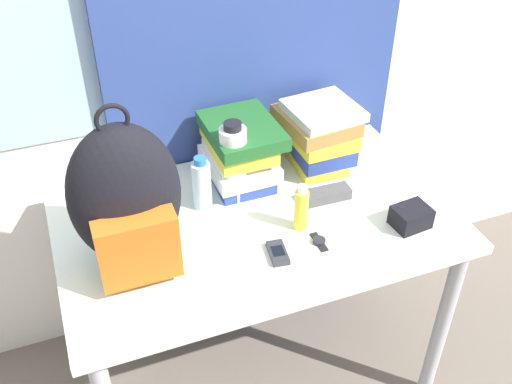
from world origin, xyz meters
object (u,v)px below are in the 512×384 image
sunscreen_bottle (301,209)px  backpack (126,201)px  cell_phone (277,253)px  book_stack_left (240,151)px  wristwatch (319,241)px  camera_pouch (411,217)px  book_stack_center (317,133)px  sports_bottle (234,163)px  sunglasses_case (327,195)px  water_bottle (202,184)px

sunscreen_bottle → backpack: bearing=174.9°
cell_phone → sunscreen_bottle: bearing=38.3°
book_stack_left → sunscreen_bottle: size_ratio=1.84×
wristwatch → camera_pouch: bearing=-5.2°
book_stack_center → camera_pouch: book_stack_center is taller
sports_bottle → sunglasses_case: 0.31m
cell_phone → sunglasses_case: size_ratio=0.66×
book_stack_left → sports_bottle: size_ratio=1.06×
book_stack_left → camera_pouch: size_ratio=2.50×
sunglasses_case → water_bottle: bearing=164.5°
sunscreen_bottle → wristwatch: bearing=-73.4°
book_stack_center → sunglasses_case: 0.23m
backpack → sunglasses_case: backpack is taller
sunglasses_case → sunscreen_bottle: bearing=-144.6°
water_bottle → camera_pouch: 0.64m
backpack → wristwatch: backpack is taller
sunglasses_case → book_stack_center: bearing=74.3°
sunscreen_bottle → camera_pouch: size_ratio=1.35×
sunscreen_bottle → camera_pouch: (0.31, -0.11, -0.04)m
wristwatch → sports_bottle: bearing=117.9°
book_stack_left → water_bottle: size_ratio=1.57×
book_stack_center → cell_phone: bearing=-128.0°
sunscreen_bottle → sunglasses_case: 0.17m
sunscreen_bottle → wristwatch: size_ratio=1.87×
backpack → sports_bottle: backpack is taller
cell_phone → wristwatch: cell_phone is taller
sunglasses_case → sports_bottle: bearing=155.8°
book_stack_center → cell_phone: (-0.30, -0.39, -0.11)m
sunglasses_case → camera_pouch: camera_pouch is taller
sports_bottle → camera_pouch: size_ratio=2.35×
water_bottle → cell_phone: 0.33m
backpack → camera_pouch: 0.83m
cell_phone → wristwatch: size_ratio=1.21×
camera_pouch → water_bottle: bearing=151.0°
backpack → sports_bottle: bearing=26.1°
backpack → cell_phone: bearing=-19.0°
book_stack_left → sports_bottle: sports_bottle is taller
sports_bottle → wristwatch: bearing=-62.1°
sports_bottle → wristwatch: size_ratio=3.24×
camera_pouch → wristwatch: 0.29m
book_stack_left → wristwatch: (0.11, -0.38, -0.10)m
book_stack_center → camera_pouch: size_ratio=2.42×
book_stack_center → wristwatch: bearing=-113.8°
sports_bottle → cell_phone: (0.02, -0.30, -0.12)m
book_stack_left → sunscreen_bottle: bearing=-74.2°
sports_bottle → sunscreen_bottle: 0.26m
book_stack_center → sports_bottle: (-0.33, -0.08, 0.01)m
cell_phone → camera_pouch: camera_pouch is taller
wristwatch → backpack: bearing=166.4°
camera_pouch → wristwatch: bearing=174.8°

